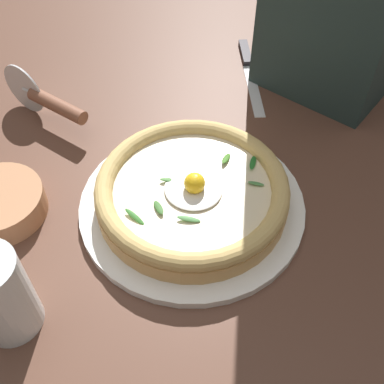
{
  "coord_description": "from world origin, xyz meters",
  "views": [
    {
      "loc": [
        -0.23,
        0.36,
        0.5
      ],
      "look_at": [
        -0.04,
        0.01,
        0.03
      ],
      "focal_mm": 43.67,
      "sensor_mm": 36.0,
      "label": 1
    }
  ],
  "objects_px": {
    "pizza_cutter": "(47,100)",
    "pizza": "(192,191)",
    "drinking_glass": "(2,299)",
    "table_knife": "(248,65)"
  },
  "relations": [
    {
      "from": "pizza_cutter",
      "to": "pizza",
      "type": "bearing_deg",
      "value": 169.58
    },
    {
      "from": "pizza_cutter",
      "to": "drinking_glass",
      "type": "bearing_deg",
      "value": 122.16
    },
    {
      "from": "pizza_cutter",
      "to": "drinking_glass",
      "type": "xyz_separation_m",
      "value": [
        -0.18,
        0.29,
        0.01
      ]
    },
    {
      "from": "drinking_glass",
      "to": "table_knife",
      "type": "bearing_deg",
      "value": -93.25
    },
    {
      "from": "pizza",
      "to": "pizza_cutter",
      "type": "xyz_separation_m",
      "value": [
        0.28,
        -0.05,
        0.01
      ]
    },
    {
      "from": "drinking_glass",
      "to": "pizza",
      "type": "bearing_deg",
      "value": -112.52
    },
    {
      "from": "table_knife",
      "to": "drinking_glass",
      "type": "height_order",
      "value": "drinking_glass"
    },
    {
      "from": "table_knife",
      "to": "drinking_glass",
      "type": "bearing_deg",
      "value": 86.75
    },
    {
      "from": "table_knife",
      "to": "drinking_glass",
      "type": "distance_m",
      "value": 0.58
    },
    {
      "from": "pizza_cutter",
      "to": "drinking_glass",
      "type": "relative_size",
      "value": 1.48
    }
  ]
}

